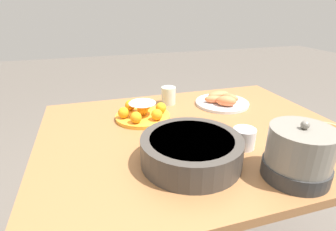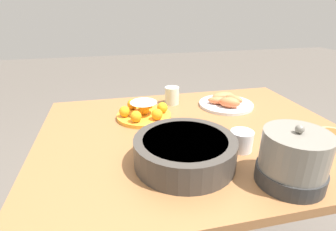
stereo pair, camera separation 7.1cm
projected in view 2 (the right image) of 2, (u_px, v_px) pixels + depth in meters
dining_table at (194, 155)px, 1.08m from camera, size 1.21×0.94×0.77m
cake_plate at (144, 112)px, 1.16m from camera, size 0.24×0.24×0.08m
serving_bowl at (185, 150)px, 0.82m from camera, size 0.32×0.32×0.09m
sauce_bowl at (332, 135)px, 0.99m from camera, size 0.10×0.10×0.02m
seafood_platter at (226, 102)px, 1.29m from camera, size 0.26×0.26×0.06m
cup_near at (172, 96)px, 1.31m from camera, size 0.07×0.07×0.09m
cup_far at (241, 141)px, 0.90m from camera, size 0.08×0.08×0.07m
warming_pot at (293, 159)px, 0.72m from camera, size 0.19×0.19×0.18m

